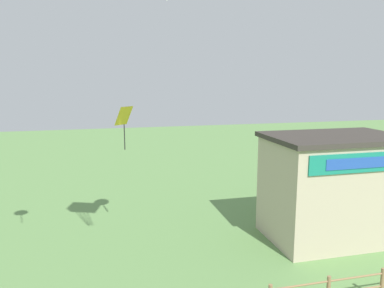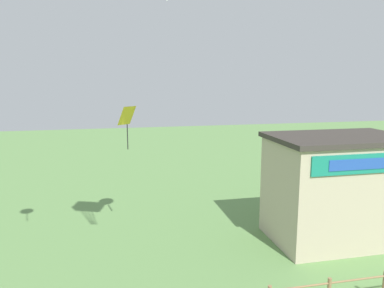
{
  "view_description": "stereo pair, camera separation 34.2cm",
  "coord_description": "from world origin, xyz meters",
  "views": [
    {
      "loc": [
        -3.18,
        -3.15,
        8.28
      ],
      "look_at": [
        0.0,
        9.62,
        5.95
      ],
      "focal_mm": 35.0,
      "sensor_mm": 36.0,
      "label": 1
    },
    {
      "loc": [
        -2.85,
        -3.23,
        8.28
      ],
      "look_at": [
        0.0,
        9.62,
        5.95
      ],
      "focal_mm": 35.0,
      "sensor_mm": 36.0,
      "label": 2
    }
  ],
  "objects": [
    {
      "name": "kite_yellow_diamond",
      "position": [
        -2.01,
        15.41,
        6.27
      ],
      "size": [
        0.94,
        0.9,
        2.16
      ],
      "color": "yellow"
    },
    {
      "name": "seaside_building",
      "position": [
        8.36,
        13.12,
        2.74
      ],
      "size": [
        6.85,
        4.53,
        5.44
      ],
      "color": "#B7A88E",
      "rests_on": "ground_plane"
    }
  ]
}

